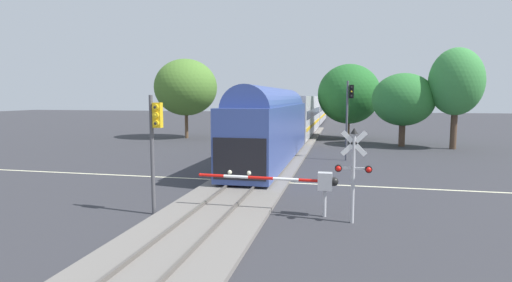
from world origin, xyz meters
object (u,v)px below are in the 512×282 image
at_px(crossing_gate_near, 309,182).
at_px(traffic_signal_median, 155,135).
at_px(maple_right_background, 456,82).
at_px(commuter_train, 303,113).
at_px(elm_centre_background, 349,94).
at_px(traffic_signal_far_side, 349,108).
at_px(oak_far_right, 403,100).
at_px(pine_left_background, 186,87).
at_px(crossing_signal_mast, 353,165).

relative_size(crossing_gate_near, traffic_signal_median, 1.20).
xyz_separation_m(traffic_signal_median, maple_right_background, (17.39, 25.12, 2.89)).
height_order(commuter_train, elm_centre_background, elm_centre_background).
bearing_deg(maple_right_background, traffic_signal_median, -124.70).
bearing_deg(commuter_train, traffic_signal_far_side, -75.03).
distance_m(oak_far_right, pine_left_background, 23.77).
height_order(commuter_train, pine_left_background, pine_left_background).
height_order(commuter_train, maple_right_background, maple_right_background).
height_order(commuter_train, traffic_signal_median, commuter_train).
bearing_deg(pine_left_background, oak_far_right, -6.86).
relative_size(traffic_signal_median, maple_right_background, 0.53).
relative_size(crossing_gate_near, traffic_signal_far_side, 0.97).
height_order(crossing_signal_mast, pine_left_background, pine_left_background).
relative_size(crossing_gate_near, crossing_signal_mast, 1.60).
bearing_deg(maple_right_background, elm_centre_background, 142.58).
distance_m(crossing_gate_near, crossing_signal_mast, 2.01).
bearing_deg(commuter_train, pine_left_background, -150.23).
xyz_separation_m(traffic_signal_far_side, elm_centre_background, (0.18, 16.25, 1.13)).
xyz_separation_m(commuter_train, oak_far_right, (10.72, -10.18, 1.81)).
distance_m(traffic_signal_median, elm_centre_background, 33.35).
bearing_deg(traffic_signal_median, crossing_gate_near, 10.95).
distance_m(crossing_signal_mast, maple_right_background, 26.67).
distance_m(traffic_signal_far_side, maple_right_background, 13.36).
bearing_deg(crossing_gate_near, commuter_train, 96.05).
bearing_deg(traffic_signal_median, oak_far_right, 63.65).
xyz_separation_m(commuter_train, pine_left_background, (-12.84, -7.35, 3.18)).
height_order(crossing_signal_mast, oak_far_right, oak_far_right).
xyz_separation_m(crossing_gate_near, traffic_signal_median, (-6.07, -1.17, 1.88)).
xyz_separation_m(commuter_train, maple_right_background, (15.07, -11.39, 3.43)).
bearing_deg(elm_centre_background, traffic_signal_median, -103.84).
relative_size(oak_far_right, elm_centre_background, 0.83).
bearing_deg(commuter_train, crossing_signal_mast, -81.37).
bearing_deg(traffic_signal_median, maple_right_background, 55.30).
bearing_deg(oak_far_right, commuter_train, 136.47).
bearing_deg(crossing_signal_mast, traffic_signal_median, -175.98).
relative_size(traffic_signal_median, oak_far_right, 0.69).
relative_size(maple_right_background, pine_left_background, 1.01).
bearing_deg(commuter_train, maple_right_background, -37.09).
xyz_separation_m(crossing_signal_mast, pine_left_background, (-18.30, 28.62, 3.68)).
distance_m(crossing_signal_mast, traffic_signal_median, 7.87).
xyz_separation_m(commuter_train, elm_centre_background, (5.64, -4.18, 2.41)).
bearing_deg(commuter_train, oak_far_right, -43.53).
xyz_separation_m(maple_right_background, pine_left_background, (-27.91, 4.05, -0.24)).
bearing_deg(crossing_signal_mast, commuter_train, 98.63).
relative_size(crossing_signal_mast, pine_left_background, 0.40).
bearing_deg(traffic_signal_far_side, oak_far_right, 62.84).
distance_m(commuter_train, crossing_signal_mast, 36.38).
distance_m(traffic_signal_far_side, elm_centre_background, 16.29).
xyz_separation_m(traffic_signal_far_side, maple_right_background, (9.61, 9.03, 2.15)).
relative_size(elm_centre_background, maple_right_background, 0.92).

